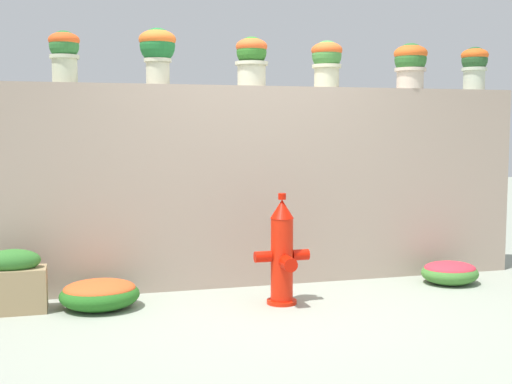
# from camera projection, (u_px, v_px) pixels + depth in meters

# --- Properties ---
(ground_plane) EXTENTS (24.00, 24.00, 0.00)m
(ground_plane) POSITION_uv_depth(u_px,v_px,m) (283.00, 315.00, 5.01)
(ground_plane) COLOR #959C8C
(stone_wall) EXTENTS (5.24, 0.30, 1.78)m
(stone_wall) POSITION_uv_depth(u_px,v_px,m) (247.00, 186.00, 5.96)
(stone_wall) COLOR tan
(stone_wall) RESTS_ON ground
(potted_plant_1) EXTENTS (0.26, 0.26, 0.43)m
(potted_plant_1) POSITION_uv_depth(u_px,v_px,m) (64.00, 51.00, 5.47)
(potted_plant_1) COLOR beige
(potted_plant_1) RESTS_ON stone_wall
(potted_plant_2) EXTENTS (0.32, 0.32, 0.49)m
(potted_plant_2) POSITION_uv_depth(u_px,v_px,m) (157.00, 49.00, 5.66)
(potted_plant_2) COLOR #BBB99C
(potted_plant_2) RESTS_ON stone_wall
(potted_plant_3) EXTENTS (0.30, 0.30, 0.45)m
(potted_plant_3) POSITION_uv_depth(u_px,v_px,m) (252.00, 58.00, 5.90)
(potted_plant_3) COLOR beige
(potted_plant_3) RESTS_ON stone_wall
(potted_plant_4) EXTENTS (0.29, 0.29, 0.43)m
(potted_plant_4) POSITION_uv_depth(u_px,v_px,m) (327.00, 60.00, 6.02)
(potted_plant_4) COLOR beige
(potted_plant_4) RESTS_ON stone_wall
(potted_plant_5) EXTENTS (0.32, 0.32, 0.43)m
(potted_plant_5) POSITION_uv_depth(u_px,v_px,m) (410.00, 62.00, 6.24)
(potted_plant_5) COLOR beige
(potted_plant_5) RESTS_ON stone_wall
(potted_plant_6) EXTENTS (0.26, 0.26, 0.43)m
(potted_plant_6) POSITION_uv_depth(u_px,v_px,m) (474.00, 64.00, 6.50)
(potted_plant_6) COLOR beige
(potted_plant_6) RESTS_ON stone_wall
(fire_hydrant) EXTENTS (0.45, 0.36, 0.90)m
(fire_hydrant) POSITION_uv_depth(u_px,v_px,m) (282.00, 254.00, 5.28)
(fire_hydrant) COLOR red
(fire_hydrant) RESTS_ON ground
(flower_bush_left) EXTENTS (0.62, 0.56, 0.24)m
(flower_bush_left) POSITION_uv_depth(u_px,v_px,m) (100.00, 293.00, 5.17)
(flower_bush_left) COLOR #25681F
(flower_bush_left) RESTS_ON ground
(flower_bush_right) EXTENTS (0.52, 0.47, 0.21)m
(flower_bush_right) POSITION_uv_depth(u_px,v_px,m) (450.00, 272.00, 6.01)
(flower_bush_right) COLOR #407C31
(flower_bush_right) RESTS_ON ground
(planter_box) EXTENTS (0.50, 0.27, 0.49)m
(planter_box) POSITION_uv_depth(u_px,v_px,m) (13.00, 282.00, 5.05)
(planter_box) COLOR #9C825B
(planter_box) RESTS_ON ground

